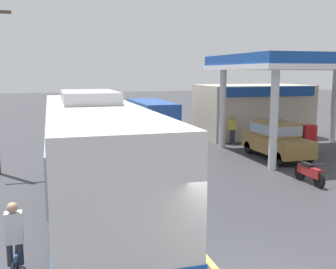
{
  "coord_description": "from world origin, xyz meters",
  "views": [
    {
      "loc": [
        -3.33,
        -6.4,
        4.27
      ],
      "look_at": [
        1.5,
        10.0,
        1.6
      ],
      "focal_mm": 43.14,
      "sensor_mm": 36.0,
      "label": 1
    }
  ],
  "objects_px": {
    "minibus_opposing_lane": "(152,117)",
    "motorcycle_parked_forecourt": "(309,172)",
    "coach_bus_main": "(95,162)",
    "car_at_pump": "(276,138)",
    "pedestrian_by_shop": "(257,132)",
    "pedestrian_near_pump": "(232,128)",
    "cyclist_on_shoulder": "(15,247)"
  },
  "relations": [
    {
      "from": "pedestrian_by_shop",
      "to": "motorcycle_parked_forecourt",
      "type": "bearing_deg",
      "value": -102.68
    },
    {
      "from": "coach_bus_main",
      "to": "minibus_opposing_lane",
      "type": "distance_m",
      "value": 13.95
    },
    {
      "from": "coach_bus_main",
      "to": "car_at_pump",
      "type": "bearing_deg",
      "value": 32.14
    },
    {
      "from": "car_at_pump",
      "to": "motorcycle_parked_forecourt",
      "type": "xyz_separation_m",
      "value": [
        -1.29,
        -4.53,
        -0.57
      ]
    },
    {
      "from": "minibus_opposing_lane",
      "to": "cyclist_on_shoulder",
      "type": "xyz_separation_m",
      "value": [
        -6.92,
        -16.28,
        -0.69
      ]
    },
    {
      "from": "car_at_pump",
      "to": "motorcycle_parked_forecourt",
      "type": "bearing_deg",
      "value": -105.86
    },
    {
      "from": "minibus_opposing_lane",
      "to": "pedestrian_by_shop",
      "type": "bearing_deg",
      "value": -42.75
    },
    {
      "from": "pedestrian_near_pump",
      "to": "pedestrian_by_shop",
      "type": "height_order",
      "value": "same"
    },
    {
      "from": "coach_bus_main",
      "to": "pedestrian_by_shop",
      "type": "height_order",
      "value": "coach_bus_main"
    },
    {
      "from": "car_at_pump",
      "to": "minibus_opposing_lane",
      "type": "bearing_deg",
      "value": 123.27
    },
    {
      "from": "car_at_pump",
      "to": "pedestrian_by_shop",
      "type": "bearing_deg",
      "value": 83.29
    },
    {
      "from": "car_at_pump",
      "to": "minibus_opposing_lane",
      "type": "xyz_separation_m",
      "value": [
        -4.61,
        7.03,
        0.46
      ]
    },
    {
      "from": "cyclist_on_shoulder",
      "to": "pedestrian_by_shop",
      "type": "distance_m",
      "value": 16.67
    },
    {
      "from": "minibus_opposing_lane",
      "to": "cyclist_on_shoulder",
      "type": "height_order",
      "value": "minibus_opposing_lane"
    },
    {
      "from": "cyclist_on_shoulder",
      "to": "motorcycle_parked_forecourt",
      "type": "relative_size",
      "value": 1.01
    },
    {
      "from": "car_at_pump",
      "to": "motorcycle_parked_forecourt",
      "type": "height_order",
      "value": "car_at_pump"
    },
    {
      "from": "coach_bus_main",
      "to": "pedestrian_near_pump",
      "type": "height_order",
      "value": "coach_bus_main"
    },
    {
      "from": "pedestrian_near_pump",
      "to": "pedestrian_by_shop",
      "type": "distance_m",
      "value": 1.98
    },
    {
      "from": "cyclist_on_shoulder",
      "to": "coach_bus_main",
      "type": "bearing_deg",
      "value": 58.8
    },
    {
      "from": "cyclist_on_shoulder",
      "to": "pedestrian_by_shop",
      "type": "height_order",
      "value": "cyclist_on_shoulder"
    },
    {
      "from": "coach_bus_main",
      "to": "pedestrian_by_shop",
      "type": "xyz_separation_m",
      "value": [
        9.86,
        8.51,
        -0.79
      ]
    },
    {
      "from": "car_at_pump",
      "to": "cyclist_on_shoulder",
      "type": "relative_size",
      "value": 2.31
    },
    {
      "from": "coach_bus_main",
      "to": "cyclist_on_shoulder",
      "type": "xyz_separation_m",
      "value": [
        -1.96,
        -3.24,
        -0.94
      ]
    },
    {
      "from": "coach_bus_main",
      "to": "car_at_pump",
      "type": "relative_size",
      "value": 2.63
    },
    {
      "from": "cyclist_on_shoulder",
      "to": "pedestrian_near_pump",
      "type": "distance_m",
      "value": 17.67
    },
    {
      "from": "minibus_opposing_lane",
      "to": "motorcycle_parked_forecourt",
      "type": "distance_m",
      "value": 12.07
    },
    {
      "from": "coach_bus_main",
      "to": "minibus_opposing_lane",
      "type": "bearing_deg",
      "value": 69.17
    },
    {
      "from": "pedestrian_by_shop",
      "to": "car_at_pump",
      "type": "bearing_deg",
      "value": -96.71
    },
    {
      "from": "coach_bus_main",
      "to": "motorcycle_parked_forecourt",
      "type": "relative_size",
      "value": 6.13
    },
    {
      "from": "cyclist_on_shoulder",
      "to": "motorcycle_parked_forecourt",
      "type": "distance_m",
      "value": 11.28
    },
    {
      "from": "car_at_pump",
      "to": "pedestrian_by_shop",
      "type": "distance_m",
      "value": 2.51
    },
    {
      "from": "coach_bus_main",
      "to": "motorcycle_parked_forecourt",
      "type": "bearing_deg",
      "value": 10.14
    }
  ]
}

